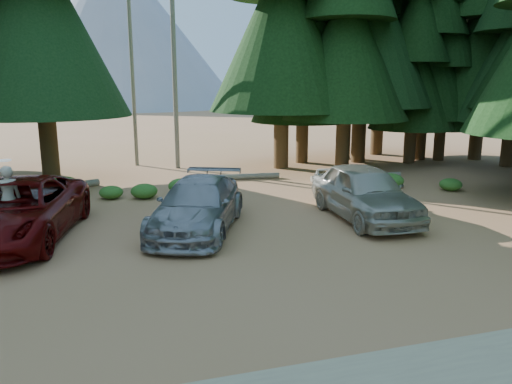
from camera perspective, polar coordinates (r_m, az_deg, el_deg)
The scene contains 19 objects.
ground at distance 12.55m, azimuth -3.55°, elevation -8.20°, with size 160.00×160.00×0.00m, color #B17D4B.
forest_belt_north at distance 26.95m, azimuth -10.76°, elevation 2.81°, with size 36.00×7.00×22.00m, color black, non-canonical shape.
snag_front at distance 26.22m, azimuth -9.38°, elevation 15.76°, with size 0.24×0.24×12.00m, color #656051.
snag_back at distance 27.49m, azimuth -13.97°, elevation 13.32°, with size 0.20×0.20×10.00m, color #656051.
mountain_peak at distance 100.03m, azimuth -17.16°, elevation 16.70°, with size 48.00×50.00×28.00m.
red_pickup at distance 15.66m, azimuth -25.72°, elevation -1.93°, with size 2.87×6.22×1.73m, color #570707.
silver_minivan_center at distance 15.14m, azimuth -6.65°, elevation -1.55°, with size 2.19×5.38×1.56m, color #999BA1.
silver_minivan_right at distance 16.75m, azimuth 12.28°, elevation 0.02°, with size 2.11×5.25×1.79m, color #AEAB9B.
frisbee_player at distance 15.67m, azimuth -26.47°, elevation -0.75°, with size 0.82×0.67×2.09m.
log_left at distance 22.01m, azimuth -22.52°, elevation 0.32°, with size 0.30×0.30×4.23m, color #656051.
log_mid at distance 23.15m, azimuth -1.23°, elevation 1.79°, with size 0.26×0.26×3.21m, color #656051.
log_right at distance 23.45m, azimuth 11.42°, elevation 1.71°, with size 0.28×0.28×4.43m, color #656051.
shrub_far_left at distance 21.87m, azimuth -21.09°, elevation 0.81°, with size 1.16×1.16×0.64m, color #26681F.
shrub_left at distance 20.07m, azimuth -16.22°, elevation -0.03°, with size 0.91×0.91×0.50m, color #26681F.
shrub_center_left at distance 20.45m, azimuth -8.48°, elevation 0.70°, with size 1.10×1.10×0.60m, color #26681F.
shrub_center_right at distance 19.82m, azimuth -12.66°, elevation 0.10°, with size 1.03×1.03×0.57m, color #26681F.
shrub_right at distance 19.29m, azimuth -5.23°, elevation 0.02°, with size 1.03×1.03×0.57m, color #26681F.
shrub_far_right at distance 22.04m, azimuth 15.12°, elevation 1.27°, with size 1.11×1.11×0.61m, color #26681F.
shrub_edge_east at distance 22.24m, azimuth 21.36°, elevation 0.80°, with size 0.92×0.92×0.51m, color #26681F.
Camera 1 is at (-2.58, -11.45, 4.43)m, focal length 35.00 mm.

